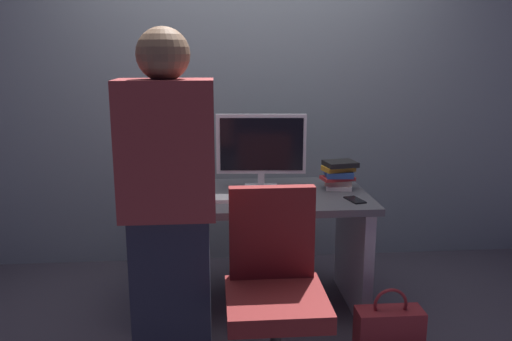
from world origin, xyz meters
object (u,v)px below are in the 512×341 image
desk (255,230)px  cup_by_monitor (180,180)px  office_chair (275,304)px  mouse (300,197)px  person_at_desk (169,218)px  handbag (389,332)px  keyboard (251,198)px  book_stack (339,174)px  cup_near_keyboard (183,197)px  cell_phone (355,200)px  monitor (261,147)px

desk → cup_by_monitor: (-0.45, 0.20, 0.27)m
office_chair → mouse: bearing=71.5°
person_at_desk → mouse: person_at_desk is taller
cup_by_monitor → handbag: bearing=-36.4°
office_chair → keyboard: size_ratio=2.19×
mouse → book_stack: book_stack is taller
cup_near_keyboard → book_stack: book_stack is taller
handbag → cup_by_monitor: bearing=143.6°
desk → cup_near_keyboard: size_ratio=15.20×
desk → handbag: (0.64, -0.60, -0.36)m
office_chair → person_at_desk: person_at_desk is taller
desk → person_at_desk: person_at_desk is taller
cup_by_monitor → cell_phone: (1.00, -0.40, -0.04)m
person_at_desk → cell_phone: (0.98, 0.60, -0.11)m
cup_near_keyboard → cell_phone: cup_near_keyboard is taller
office_chair → person_at_desk: 0.62m
mouse → desk: bearing=146.5°
cell_phone → cup_by_monitor: bearing=144.1°
handbag → cell_phone: bearing=103.1°
person_at_desk → book_stack: 1.29m
mouse → cell_phone: 0.31m
book_stack → handbag: (0.12, -0.67, -0.68)m
cell_phone → office_chair: bearing=-144.4°
desk → cup_near_keyboard: cup_near_keyboard is taller
monitor → handbag: size_ratio=1.43×
cup_near_keyboard → book_stack: 0.97m
monitor → mouse: size_ratio=5.41×
cell_phone → monitor: bearing=134.2°
person_at_desk → cup_near_keyboard: person_at_desk is taller
monitor → book_stack: size_ratio=2.43×
monitor → book_stack: bearing=-5.0°
monitor → cup_by_monitor: bearing=169.7°
desk → office_chair: size_ratio=1.41×
cup_by_monitor → cell_phone: size_ratio=0.61×
desk → mouse: bearing=-33.5°
desk → office_chair: (0.02, -0.81, -0.07)m
person_at_desk → book_stack: person_at_desk is taller
desk → cell_phone: 0.63m
keyboard → cell_phone: 0.58m
mouse → book_stack: (0.27, 0.23, 0.07)m
mouse → cup_by_monitor: bearing=152.4°
cup_near_keyboard → handbag: (1.05, -0.40, -0.63)m
desk → office_chair: bearing=-88.4°
keyboard → cup_by_monitor: bearing=143.2°
mouse → handbag: mouse is taller
mouse → cup_by_monitor: size_ratio=1.13×
cup_near_keyboard → cup_by_monitor: cup_by_monitor is taller
cup_near_keyboard → handbag: 1.29m
mouse → cell_phone: mouse is taller
office_chair → cup_near_keyboard: office_chair is taller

